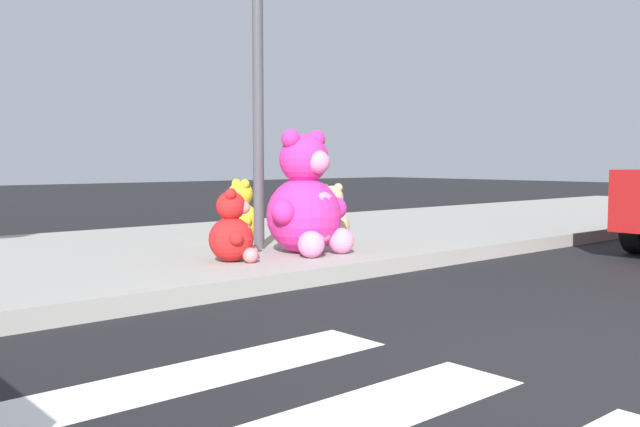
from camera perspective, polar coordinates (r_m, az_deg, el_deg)
sidewalk at (r=7.25m, az=-15.27°, el=-3.47°), size 28.00×4.40×0.15m
sign_pole at (r=7.05m, az=-5.18°, el=10.90°), size 0.56×0.11×3.20m
plush_pink_large at (r=6.64m, az=-1.14°, el=0.80°), size 0.93×0.82×1.20m
plush_red at (r=6.14m, az=-7.22°, el=-1.57°), size 0.47×0.46×0.65m
plush_yellow at (r=7.76m, az=-6.74°, el=-0.21°), size 0.48×0.53×0.69m
plush_tan at (r=7.44m, az=0.86°, el=-0.50°), size 0.50×0.45×0.66m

